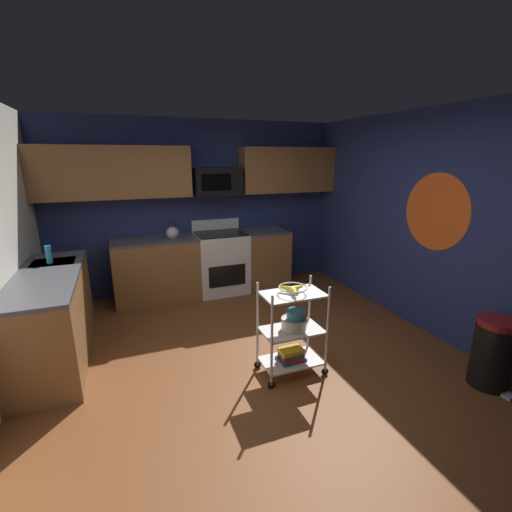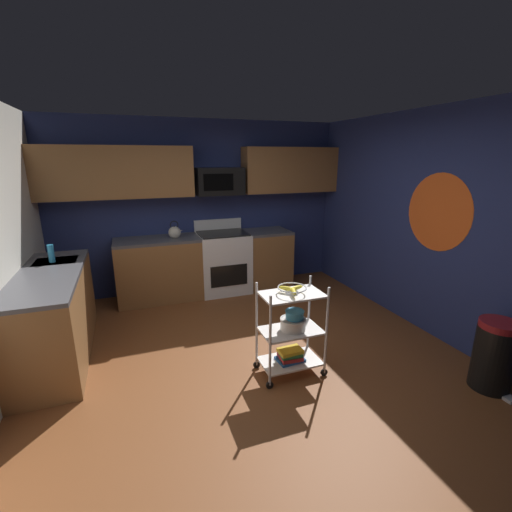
{
  "view_description": "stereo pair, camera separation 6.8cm",
  "coord_description": "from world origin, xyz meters",
  "px_view_note": "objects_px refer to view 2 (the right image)",
  "views": [
    {
      "loc": [
        -1.15,
        -2.99,
        2.05
      ],
      "look_at": [
        0.14,
        0.32,
        1.05
      ],
      "focal_mm": 24.7,
      "sensor_mm": 36.0,
      "label": 1
    },
    {
      "loc": [
        -1.08,
        -3.01,
        2.05
      ],
      "look_at": [
        0.14,
        0.32,
        1.05
      ],
      "focal_mm": 24.7,
      "sensor_mm": 36.0,
      "label": 2
    }
  ],
  "objects_px": {
    "book_stack": "(290,355)",
    "mixing_bowl_large": "(293,324)",
    "rolling_cart": "(291,330)",
    "fruit_bowl": "(292,289)",
    "trash_can": "(494,355)",
    "mixing_bowl_small": "(295,314)",
    "microwave": "(219,181)",
    "kettle": "(175,232)",
    "oven_range": "(223,261)",
    "dish_soap_bottle": "(51,253)"
  },
  "relations": [
    {
      "from": "fruit_bowl",
      "to": "microwave",
      "type": "bearing_deg",
      "value": 90.71
    },
    {
      "from": "oven_range",
      "to": "rolling_cart",
      "type": "bearing_deg",
      "value": -89.27
    },
    {
      "from": "fruit_bowl",
      "to": "book_stack",
      "type": "height_order",
      "value": "fruit_bowl"
    },
    {
      "from": "oven_range",
      "to": "fruit_bowl",
      "type": "relative_size",
      "value": 4.04
    },
    {
      "from": "fruit_bowl",
      "to": "dish_soap_bottle",
      "type": "xyz_separation_m",
      "value": [
        -2.2,
        1.57,
        0.14
      ]
    },
    {
      "from": "fruit_bowl",
      "to": "mixing_bowl_large",
      "type": "xyz_separation_m",
      "value": [
        0.02,
        -0.0,
        -0.36
      ]
    },
    {
      "from": "microwave",
      "to": "dish_soap_bottle",
      "type": "distance_m",
      "value": 2.45
    },
    {
      "from": "microwave",
      "to": "mixing_bowl_small",
      "type": "relative_size",
      "value": 3.85
    },
    {
      "from": "microwave",
      "to": "kettle",
      "type": "bearing_deg",
      "value": -171.38
    },
    {
      "from": "book_stack",
      "to": "oven_range",
      "type": "bearing_deg",
      "value": 90.73
    },
    {
      "from": "fruit_bowl",
      "to": "mixing_bowl_large",
      "type": "height_order",
      "value": "fruit_bowl"
    },
    {
      "from": "oven_range",
      "to": "rolling_cart",
      "type": "relative_size",
      "value": 1.2
    },
    {
      "from": "mixing_bowl_large",
      "to": "mixing_bowl_small",
      "type": "distance_m",
      "value": 0.1
    },
    {
      "from": "oven_range",
      "to": "mixing_bowl_large",
      "type": "height_order",
      "value": "oven_range"
    },
    {
      "from": "oven_range",
      "to": "mixing_bowl_large",
      "type": "relative_size",
      "value": 4.37
    },
    {
      "from": "microwave",
      "to": "book_stack",
      "type": "xyz_separation_m",
      "value": [
        0.03,
        -2.48,
        -1.51
      ]
    },
    {
      "from": "mixing_bowl_large",
      "to": "kettle",
      "type": "xyz_separation_m",
      "value": [
        -0.77,
        2.37,
        0.48
      ]
    },
    {
      "from": "rolling_cart",
      "to": "mixing_bowl_large",
      "type": "bearing_deg",
      "value": 0.0
    },
    {
      "from": "fruit_bowl",
      "to": "mixing_bowl_small",
      "type": "height_order",
      "value": "fruit_bowl"
    },
    {
      "from": "microwave",
      "to": "mixing_bowl_small",
      "type": "height_order",
      "value": "microwave"
    },
    {
      "from": "mixing_bowl_small",
      "to": "book_stack",
      "type": "xyz_separation_m",
      "value": [
        -0.03,
        0.01,
        -0.43
      ]
    },
    {
      "from": "dish_soap_bottle",
      "to": "fruit_bowl",
      "type": "bearing_deg",
      "value": -35.45
    },
    {
      "from": "fruit_bowl",
      "to": "mixing_bowl_small",
      "type": "relative_size",
      "value": 1.49
    },
    {
      "from": "mixing_bowl_small",
      "to": "mixing_bowl_large",
      "type": "bearing_deg",
      "value": 146.37
    },
    {
      "from": "book_stack",
      "to": "mixing_bowl_large",
      "type": "bearing_deg",
      "value": 0.0
    },
    {
      "from": "fruit_bowl",
      "to": "book_stack",
      "type": "bearing_deg",
      "value": -45.0
    },
    {
      "from": "microwave",
      "to": "dish_soap_bottle",
      "type": "xyz_separation_m",
      "value": [
        -2.17,
        -0.91,
        -0.68
      ]
    },
    {
      "from": "trash_can",
      "to": "book_stack",
      "type": "bearing_deg",
      "value": 152.37
    },
    {
      "from": "fruit_bowl",
      "to": "kettle",
      "type": "xyz_separation_m",
      "value": [
        -0.75,
        2.37,
        0.12
      ]
    },
    {
      "from": "rolling_cart",
      "to": "book_stack",
      "type": "xyz_separation_m",
      "value": [
        0.0,
        0.0,
        -0.27
      ]
    },
    {
      "from": "fruit_bowl",
      "to": "trash_can",
      "type": "xyz_separation_m",
      "value": [
        1.62,
        -0.85,
        -0.55
      ]
    },
    {
      "from": "fruit_bowl",
      "to": "kettle",
      "type": "height_order",
      "value": "kettle"
    },
    {
      "from": "trash_can",
      "to": "rolling_cart",
      "type": "bearing_deg",
      "value": 152.37
    },
    {
      "from": "microwave",
      "to": "mixing_bowl_small",
      "type": "bearing_deg",
      "value": -88.55
    },
    {
      "from": "rolling_cart",
      "to": "fruit_bowl",
      "type": "bearing_deg",
      "value": 90.0
    },
    {
      "from": "rolling_cart",
      "to": "dish_soap_bottle",
      "type": "relative_size",
      "value": 4.57
    },
    {
      "from": "rolling_cart",
      "to": "book_stack",
      "type": "relative_size",
      "value": 3.36
    },
    {
      "from": "mixing_bowl_large",
      "to": "trash_can",
      "type": "bearing_deg",
      "value": -27.94
    },
    {
      "from": "microwave",
      "to": "dish_soap_bottle",
      "type": "height_order",
      "value": "microwave"
    },
    {
      "from": "oven_range",
      "to": "mixing_bowl_large",
      "type": "distance_m",
      "value": 2.37
    },
    {
      "from": "book_stack",
      "to": "trash_can",
      "type": "height_order",
      "value": "trash_can"
    },
    {
      "from": "microwave",
      "to": "trash_can",
      "type": "xyz_separation_m",
      "value": [
        1.65,
        -3.33,
        -1.37
      ]
    },
    {
      "from": "mixing_bowl_large",
      "to": "book_stack",
      "type": "height_order",
      "value": "mixing_bowl_large"
    },
    {
      "from": "oven_range",
      "to": "trash_can",
      "type": "height_order",
      "value": "oven_range"
    },
    {
      "from": "mixing_bowl_large",
      "to": "mixing_bowl_small",
      "type": "xyz_separation_m",
      "value": [
        0.01,
        -0.01,
        0.1
      ]
    },
    {
      "from": "book_stack",
      "to": "kettle",
      "type": "xyz_separation_m",
      "value": [
        -0.75,
        2.37,
        0.81
      ]
    },
    {
      "from": "oven_range",
      "to": "rolling_cart",
      "type": "xyz_separation_m",
      "value": [
        0.03,
        -2.37,
        -0.03
      ]
    },
    {
      "from": "rolling_cart",
      "to": "mixing_bowl_small",
      "type": "xyz_separation_m",
      "value": [
        0.03,
        -0.01,
        0.17
      ]
    },
    {
      "from": "mixing_bowl_small",
      "to": "kettle",
      "type": "distance_m",
      "value": 2.53
    },
    {
      "from": "microwave",
      "to": "dish_soap_bottle",
      "type": "relative_size",
      "value": 3.5
    }
  ]
}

